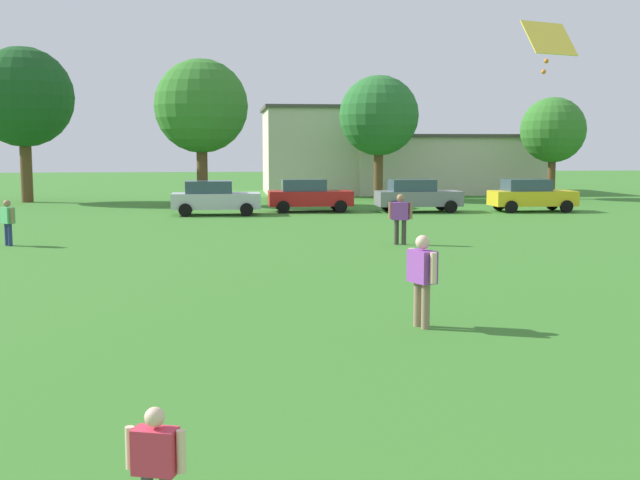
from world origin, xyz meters
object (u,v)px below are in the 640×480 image
tree_left (201,107)px  tree_right (553,130)px  bystander_midfield (8,219)px  kite (549,41)px  tree_center (379,116)px  parked_car_yellow_3 (531,195)px  tree_far_left (23,98)px  parked_car_silver_0 (214,198)px  child_kite_flyer (156,460)px  adult_bystander (422,273)px  parked_car_gray_2 (417,195)px  bystander_near_trees (400,215)px  parked_car_red_1 (309,195)px

tree_left → tree_right: size_ratio=1.28×
bystander_midfield → kite: size_ratio=1.22×
tree_center → tree_right: size_ratio=1.20×
parked_car_yellow_3 → tree_far_left: tree_far_left is taller
parked_car_silver_0 → tree_right: 24.15m
bystander_midfield → kite: kite is taller
bystander_midfield → tree_far_left: 23.52m
parked_car_silver_0 → tree_center: bearing=45.7°
parked_car_yellow_3 → tree_right: tree_right is taller
tree_right → child_kite_flyer: bearing=-116.9°
tree_center → tree_left: bearing=-163.3°
parked_car_yellow_3 → tree_left: (-17.01, 7.03, 4.78)m
child_kite_flyer → parked_car_silver_0: size_ratio=0.26×
adult_bystander → child_kite_flyer: bearing=-49.8°
child_kite_flyer → tree_left: 40.14m
bystander_midfield → tree_left: (5.97, 18.85, 4.72)m
parked_car_gray_2 → tree_right: 15.18m
kite → tree_right: tree_right is taller
child_kite_flyer → tree_center: bearing=94.5°
bystander_midfield → tree_far_left: (-4.69, 22.42, 5.38)m
bystander_near_trees → parked_car_silver_0: size_ratio=0.40×
kite → tree_far_left: 38.53m
parked_car_silver_0 → tree_far_left: 16.60m
child_kite_flyer → bystander_near_trees: size_ratio=0.65×
child_kite_flyer → tree_center: 44.58m
parked_car_yellow_3 → tree_left: 19.02m
tree_far_left → adult_bystander: bearing=-66.8°
parked_car_silver_0 → tree_left: (-0.76, 7.18, 4.78)m
child_kite_flyer → tree_center: (10.33, 43.12, 4.63)m
bystander_near_trees → kite: size_ratio=1.36×
parked_car_silver_0 → tree_center: 15.30m
bystander_midfield → tree_far_left: bearing=150.3°
bystander_midfield → parked_car_gray_2: 21.04m
bystander_near_trees → parked_car_yellow_3: bystander_near_trees is taller
adult_bystander → parked_car_red_1: 26.74m
bystander_midfield → parked_car_yellow_3: parked_car_yellow_3 is taller
tree_far_left → tree_left: 11.26m
tree_left → tree_center: 11.49m
child_kite_flyer → kite: kite is taller
bystander_midfield → parked_car_silver_0: 13.47m
parked_car_gray_2 → tree_left: 13.73m
tree_left → kite: bearing=-75.0°
tree_far_left → tree_center: size_ratio=1.19×
tree_far_left → tree_left: tree_far_left is taller
parked_car_yellow_3 → parked_car_red_1: bearing=173.4°
tree_right → parked_car_silver_0: bearing=-154.8°
kite → parked_car_silver_0: size_ratio=0.29×
adult_bystander → bystander_near_trees: 12.57m
parked_car_red_1 → tree_center: size_ratio=0.55×
parked_car_yellow_3 → adult_bystander: bearing=-115.6°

